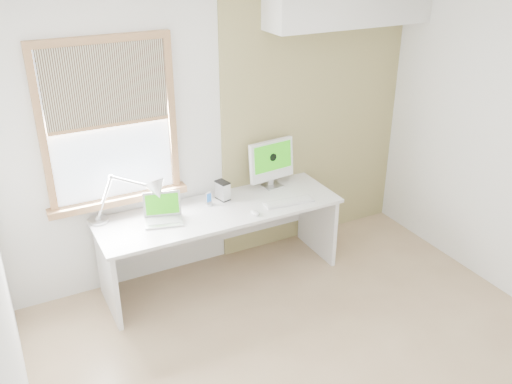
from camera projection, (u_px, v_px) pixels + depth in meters
room at (329, 212)px, 3.68m from camera, size 4.04×3.54×2.64m
accent_wall at (314, 118)px, 5.48m from camera, size 2.00×0.02×2.60m
soffit at (349, 1)px, 4.95m from camera, size 1.60×0.40×0.42m
window at (110, 125)px, 4.53m from camera, size 1.20×0.14×1.42m
desk at (218, 225)px, 5.09m from camera, size 2.20×0.70×0.73m
desk_lamp at (146, 194)px, 4.74m from camera, size 0.72×0.37×0.42m
laptop at (163, 214)px, 4.75m from camera, size 0.38×0.33×0.23m
phone_dock at (209, 201)px, 5.01m from camera, size 0.08×0.08×0.13m
external_drive at (223, 190)px, 5.10m from camera, size 0.11×0.15×0.18m
imac at (271, 161)px, 5.28m from camera, size 0.48×0.17×0.46m
keyboard at (289, 202)px, 5.06m from camera, size 0.48×0.17×0.02m
mouse at (255, 213)px, 4.86m from camera, size 0.08×0.11×0.03m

